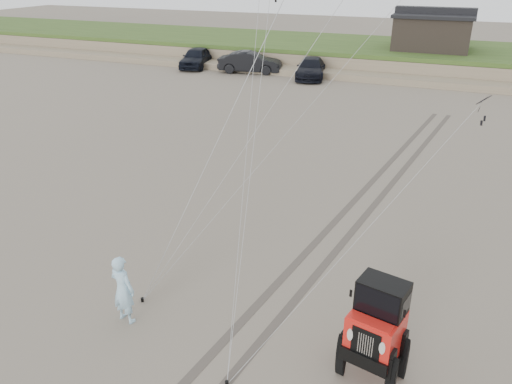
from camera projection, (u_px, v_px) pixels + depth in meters
ground at (210, 332)px, 12.50m from camera, size 160.00×160.00×0.00m
dune_ridge at (405, 57)px, 43.64m from camera, size 160.00×14.25×1.73m
cabin at (433, 30)px, 41.51m from camera, size 6.40×5.40×3.35m
truck_a at (196, 58)px, 43.43m from camera, size 3.01×5.32×1.71m
truck_b at (250, 62)px, 41.35m from camera, size 5.48×2.83×1.72m
truck_c at (311, 68)px, 39.53m from camera, size 3.23×5.61×1.53m
jeep at (374, 342)px, 10.78m from camera, size 3.35×5.59×1.95m
man at (123, 289)px, 12.55m from camera, size 0.76×0.57×1.91m
stake_main at (142, 300)px, 13.61m from camera, size 0.08×0.08×0.12m
stake_aux at (227, 383)px, 10.91m from camera, size 0.08×0.08×0.12m
tire_tracks at (356, 212)px, 18.53m from camera, size 5.22×29.74×0.01m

